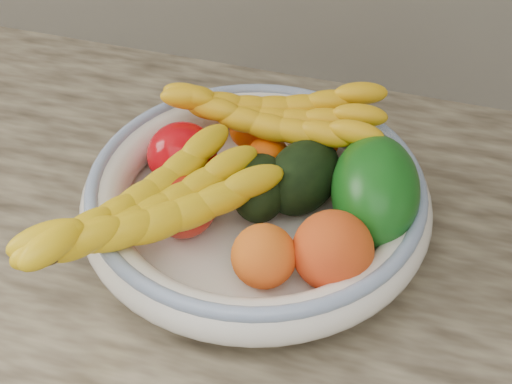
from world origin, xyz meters
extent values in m
cube|color=tan|center=(0.00, 1.68, 0.88)|extent=(2.44, 0.66, 0.04)
cylinder|color=white|center=(0.00, 1.66, 0.91)|extent=(0.13, 0.13, 0.02)
cylinder|color=white|center=(0.00, 1.66, 0.92)|extent=(0.32, 0.32, 0.01)
torus|color=white|center=(0.00, 1.66, 0.95)|extent=(0.39, 0.39, 0.05)
torus|color=#365A99|center=(0.00, 1.66, 0.97)|extent=(0.37, 0.37, 0.02)
ellipsoid|color=#E85304|center=(-0.04, 1.77, 0.95)|extent=(0.06, 0.06, 0.05)
ellipsoid|color=#FF6205|center=(0.05, 1.77, 0.95)|extent=(0.06, 0.06, 0.04)
ellipsoid|color=#FF5D05|center=(-0.01, 1.73, 0.95)|extent=(0.05, 0.05, 0.05)
ellipsoid|color=#BC050D|center=(-0.10, 1.70, 0.96)|extent=(0.09, 0.09, 0.07)
ellipsoid|color=red|center=(-0.07, 1.61, 0.96)|extent=(0.10, 0.10, 0.07)
ellipsoid|color=black|center=(0.00, 1.66, 0.96)|extent=(0.08, 0.10, 0.06)
ellipsoid|color=black|center=(0.04, 1.70, 0.96)|extent=(0.10, 0.13, 0.08)
ellipsoid|color=#0E4D10|center=(0.13, 1.68, 0.98)|extent=(0.15, 0.17, 0.13)
ellipsoid|color=orange|center=(0.04, 1.56, 0.97)|extent=(0.09, 0.09, 0.07)
ellipsoid|color=orange|center=(0.10, 1.59, 0.97)|extent=(0.10, 0.10, 0.08)
camera|label=1|loc=(0.18, 1.05, 1.55)|focal=55.00mm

